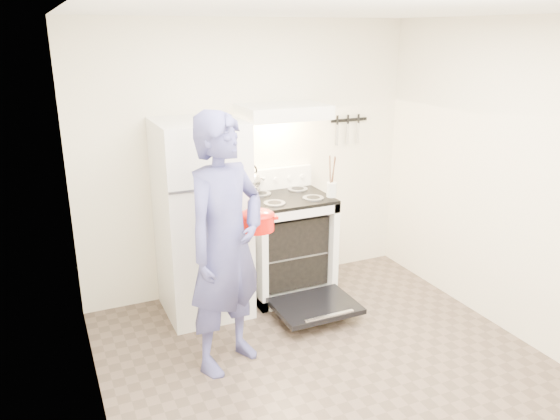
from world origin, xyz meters
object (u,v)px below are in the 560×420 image
object	(u,v)px
refrigerator	(202,220)
dutch_oven	(257,222)
tea_kettle	(251,179)
person	(226,245)
stove_body	(286,246)

from	to	relation	value
refrigerator	dutch_oven	world-z (taller)	refrigerator
tea_kettle	person	size ratio (longest dim) A/B	0.15
person	tea_kettle	bearing A→B (deg)	33.28
person	dutch_oven	xyz separation A→B (m)	(0.34, 0.24, 0.05)
refrigerator	tea_kettle	world-z (taller)	refrigerator
tea_kettle	person	world-z (taller)	person
refrigerator	tea_kettle	xyz separation A→B (m)	(0.55, 0.23, 0.24)
stove_body	tea_kettle	bearing A→B (deg)	142.35
refrigerator	dutch_oven	bearing A→B (deg)	-67.99
refrigerator	stove_body	size ratio (longest dim) A/B	1.85
tea_kettle	dutch_oven	xyz separation A→B (m)	(-0.29, -0.86, -0.10)
stove_body	dutch_oven	size ratio (longest dim) A/B	2.75
refrigerator	dutch_oven	distance (m)	0.70
refrigerator	tea_kettle	bearing A→B (deg)	22.80
tea_kettle	dutch_oven	distance (m)	0.91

